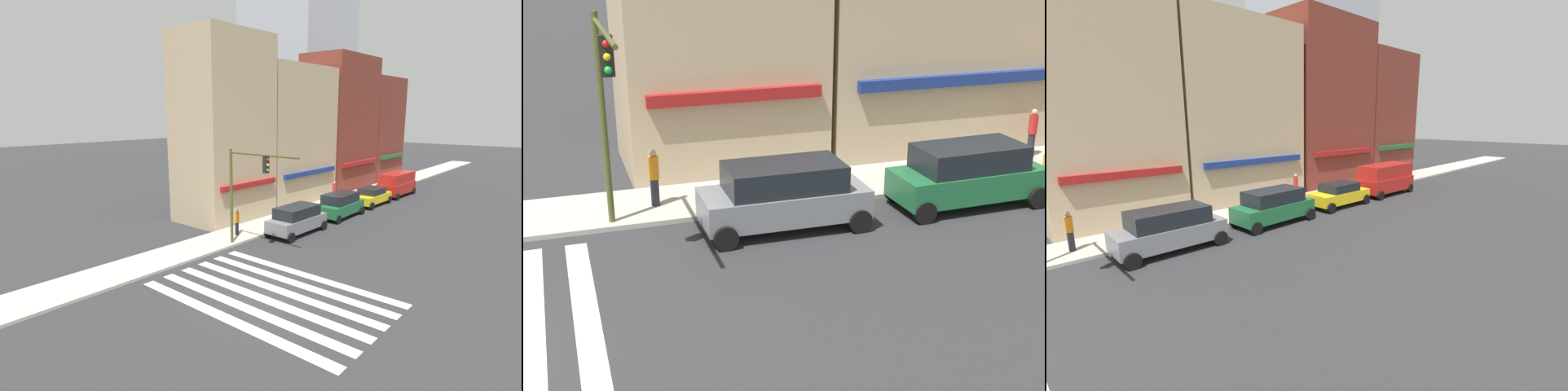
{
  "view_description": "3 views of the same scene",
  "coord_description": "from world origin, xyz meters",
  "views": [
    {
      "loc": [
        -13.55,
        -11.01,
        8.23
      ],
      "look_at": [
        4.0,
        4.0,
        3.5
      ],
      "focal_mm": 28.0,
      "sensor_mm": 36.0,
      "label": 1
    },
    {
      "loc": [
        2.61,
        -13.48,
        8.08
      ],
      "look_at": [
        8.64,
        4.7,
        1.0
      ],
      "focal_mm": 50.0,
      "sensor_mm": 36.0,
      "label": 2
    },
    {
      "loc": [
        2.63,
        -10.05,
        5.76
      ],
      "look_at": [
        17.19,
        4.7,
        1.2
      ],
      "focal_mm": 24.0,
      "sensor_mm": 36.0,
      "label": 3
    }
  ],
  "objects": [
    {
      "name": "pedestrian_red_jacket",
      "position": [
        19.34,
        8.06,
        1.07
      ],
      "size": [
        0.32,
        0.32,
        1.77
      ],
      "rotation": [
        0.0,
        0.0,
        5.58
      ],
      "color": "#23232D",
      "rests_on": "sidewalk_left"
    },
    {
      "name": "traffic_signal",
      "position": [
        4.0,
        5.18,
        4.18
      ],
      "size": [
        0.32,
        5.15,
        6.06
      ],
      "color": "#474C1E",
      "rests_on": "ground_plane"
    },
    {
      "name": "suv_grey",
      "position": [
        8.64,
        4.7,
        1.03
      ],
      "size": [
        4.72,
        2.12,
        1.94
      ],
      "rotation": [
        0.0,
        0.0,
        -0.01
      ],
      "color": "slate",
      "rests_on": "ground_plane"
    },
    {
      "name": "pedestrian_orange_vest",
      "position": [
        5.39,
        7.31,
        1.07
      ],
      "size": [
        0.32,
        0.32,
        1.77
      ],
      "rotation": [
        0.0,
        0.0,
        6.16
      ],
      "color": "#23232D",
      "rests_on": "sidewalk_left"
    },
    {
      "name": "suv_green",
      "position": [
        14.57,
        4.7,
        1.03
      ],
      "size": [
        4.75,
        2.12,
        1.94
      ],
      "rotation": [
        0.0,
        0.0,
        0.03
      ],
      "color": "#1E6638",
      "rests_on": "ground_plane"
    }
  ]
}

